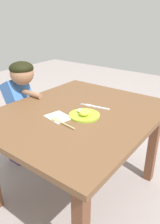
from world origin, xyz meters
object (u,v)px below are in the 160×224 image
at_px(fork, 96,107).
at_px(person, 20,109).
at_px(spoon, 59,121).
at_px(plate, 84,114).

xyz_separation_m(fork, person, (-0.12, 0.71, -0.16)).
relative_size(spoon, person, 0.21).
bearing_deg(spoon, plate, -107.06).
distance_m(fork, spoon, 0.34).
distance_m(spoon, person, 0.71).
height_order(plate, fork, plate).
bearing_deg(person, spoon, 72.04).
bearing_deg(fork, plate, 88.73).
relative_size(plate, fork, 0.91).
xyz_separation_m(plate, spoon, (-0.16, 0.07, -0.01)).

